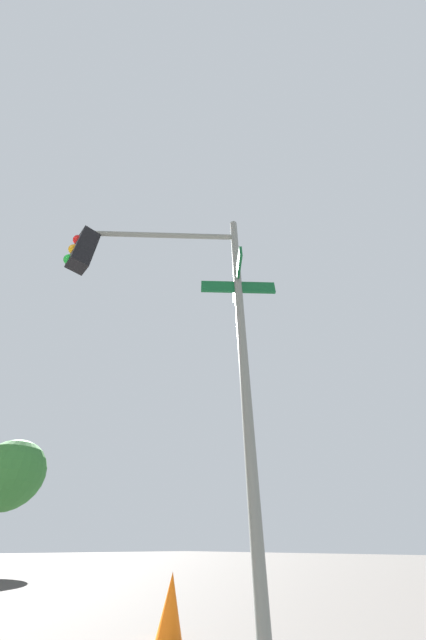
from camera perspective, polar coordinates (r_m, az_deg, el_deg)
traffic_signal_near at (r=4.36m, az=-10.24°, el=6.17°), size 2.21×2.52×5.65m
street_tree at (r=19.52m, az=-34.99°, el=-23.59°), size 3.26×3.26×5.48m
traffic_cone at (r=5.65m, az=-8.30°, el=-44.19°), size 0.36×0.36×0.70m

